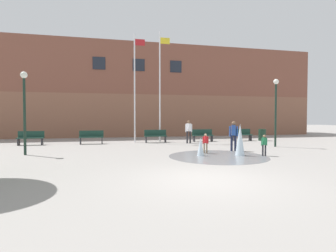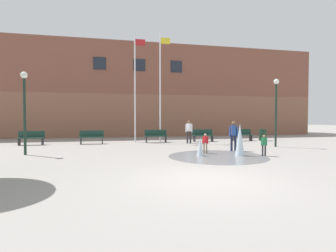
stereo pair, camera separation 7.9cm
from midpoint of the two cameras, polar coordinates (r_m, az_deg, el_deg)
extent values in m
plane|color=gray|center=(7.69, 8.19, -11.57)|extent=(100.00, 100.00, 0.00)
cube|color=brown|center=(27.16, -6.86, 2.20)|extent=(36.00, 6.00, 3.94)
cube|color=brown|center=(27.55, -6.89, 11.35)|extent=(36.00, 6.00, 4.82)
cube|color=#1E232D|center=(24.51, -14.58, 13.08)|extent=(1.10, 0.06, 1.10)
cube|color=#1E232D|center=(24.64, -6.20, 13.07)|extent=(1.10, 0.06, 1.10)
cube|color=#1E232D|center=(25.25, 1.93, 12.80)|extent=(1.10, 0.06, 1.10)
cylinder|color=gray|center=(12.32, 10.92, -6.50)|extent=(4.53, 4.53, 0.01)
cone|color=silver|center=(12.74, 15.53, -2.86)|extent=(0.44, 0.44, 1.51)
cone|color=silver|center=(12.33, 7.22, -4.50)|extent=(0.34, 0.34, 0.85)
cube|color=#28282D|center=(19.40, -29.57, -3.04)|extent=(0.06, 0.40, 0.44)
cube|color=#28282D|center=(19.03, -25.53, -3.07)|extent=(0.06, 0.40, 0.44)
cube|color=#19382D|center=(19.19, -27.58, -2.32)|extent=(1.60, 0.44, 0.05)
cube|color=#19382D|center=(19.36, -27.43, -1.59)|extent=(1.60, 0.04, 0.42)
cube|color=#28282D|center=(18.51, -18.33, -3.12)|extent=(0.06, 0.40, 0.44)
cube|color=#28282D|center=(18.42, -13.99, -3.10)|extent=(0.06, 0.40, 0.44)
cube|color=#19382D|center=(18.44, -16.17, -2.35)|extent=(1.60, 0.44, 0.05)
cube|color=#19382D|center=(18.62, -16.13, -1.59)|extent=(1.60, 0.04, 0.42)
cube|color=#28282D|center=(18.70, -4.62, -2.98)|extent=(0.06, 0.40, 0.44)
cube|color=#28282D|center=(18.94, -0.41, -2.92)|extent=(0.06, 0.40, 0.44)
cube|color=#19382D|center=(18.79, -2.50, -2.21)|extent=(1.60, 0.44, 0.05)
cube|color=#19382D|center=(18.97, -2.61, -1.46)|extent=(1.60, 0.04, 0.42)
cube|color=#28282D|center=(19.50, 5.86, -2.79)|extent=(0.06, 0.40, 0.44)
cube|color=#28282D|center=(19.98, 9.68, -2.69)|extent=(0.06, 0.40, 0.44)
cube|color=#19382D|center=(19.71, 7.79, -2.03)|extent=(1.60, 0.44, 0.05)
cube|color=#19382D|center=(19.89, 7.60, -1.32)|extent=(1.60, 0.04, 0.42)
cube|color=#28282D|center=(20.64, 14.30, -2.58)|extent=(0.06, 0.40, 0.44)
cube|color=#28282D|center=(21.31, 17.66, -2.48)|extent=(0.06, 0.40, 0.44)
cube|color=#19382D|center=(20.95, 16.01, -1.86)|extent=(1.60, 0.44, 0.05)
cube|color=#19382D|center=(21.11, 15.76, -1.19)|extent=(1.60, 0.04, 0.42)
cylinder|color=#89755B|center=(13.18, 8.01, -4.82)|extent=(0.07, 0.07, 0.52)
cylinder|color=#89755B|center=(13.23, 8.57, -4.80)|extent=(0.07, 0.07, 0.52)
cube|color=red|center=(13.17, 8.30, -2.96)|extent=(0.14, 0.22, 0.33)
sphere|color=tan|center=(13.15, 8.30, -1.95)|extent=(0.13, 0.13, 0.13)
cylinder|color=red|center=(13.12, 7.77, -3.12)|extent=(0.05, 0.05, 0.34)
cylinder|color=red|center=(13.22, 8.83, -3.09)|extent=(0.05, 0.05, 0.34)
cylinder|color=#28282D|center=(12.99, 20.07, -5.01)|extent=(0.07, 0.07, 0.52)
cylinder|color=#28282D|center=(13.07, 20.58, -4.97)|extent=(0.07, 0.07, 0.52)
cube|color=#237547|center=(12.99, 20.35, -3.12)|extent=(0.15, 0.22, 0.33)
sphere|color=#997051|center=(12.97, 20.36, -2.09)|extent=(0.13, 0.13, 0.13)
cylinder|color=#237547|center=(12.92, 19.86, -3.29)|extent=(0.05, 0.05, 0.34)
cylinder|color=#237547|center=(13.06, 20.83, -3.24)|extent=(0.05, 0.05, 0.34)
cylinder|color=#1E233D|center=(14.41, 13.82, -3.65)|extent=(0.12, 0.12, 0.84)
cylinder|color=#1E233D|center=(14.51, 14.60, -3.62)|extent=(0.12, 0.12, 0.84)
cube|color=#284C9E|center=(14.41, 14.23, -0.91)|extent=(0.31, 0.39, 0.54)
sphere|color=brown|center=(14.40, 14.24, 0.59)|extent=(0.21, 0.21, 0.21)
cylinder|color=#284C9E|center=(14.32, 13.48, -1.14)|extent=(0.08, 0.08, 0.55)
cylinder|color=#284C9E|center=(14.51, 14.97, -1.11)|extent=(0.08, 0.08, 0.55)
cylinder|color=#28282D|center=(18.27, 4.38, -2.47)|extent=(0.12, 0.12, 0.84)
cylinder|color=#28282D|center=(18.33, 5.03, -2.45)|extent=(0.12, 0.12, 0.84)
cube|color=white|center=(18.26, 4.71, -0.30)|extent=(0.29, 0.38, 0.54)
sphere|color=brown|center=(18.25, 4.71, 0.88)|extent=(0.21, 0.21, 0.21)
cylinder|color=white|center=(18.20, 4.08, -0.48)|extent=(0.08, 0.08, 0.55)
cylinder|color=white|center=(18.33, 5.34, -0.47)|extent=(0.08, 0.08, 0.55)
cylinder|color=silver|center=(19.23, -7.10, 8.19)|extent=(0.10, 0.10, 7.84)
cube|color=#B21E23|center=(19.91, -5.93, 17.65)|extent=(0.70, 0.02, 0.45)
cylinder|color=silver|center=(19.50, -1.61, 8.45)|extent=(0.10, 0.10, 8.07)
cube|color=yellow|center=(20.26, -0.45, 18.06)|extent=(0.70, 0.02, 0.45)
cylinder|color=#192D23|center=(14.23, -28.60, 1.77)|extent=(0.12, 0.12, 3.65)
sphere|color=white|center=(14.37, -28.72, 9.70)|extent=(0.32, 0.32, 0.32)
cylinder|color=#192D23|center=(17.30, 22.56, 2.10)|extent=(0.12, 0.12, 3.82)
sphere|color=white|center=(17.44, 22.64, 8.91)|extent=(0.32, 0.32, 0.32)
cylinder|color=#193323|center=(21.62, 20.01, -1.83)|extent=(0.56, 0.56, 0.90)
camera|label=1|loc=(0.04, -89.85, 0.00)|focal=28.00mm
camera|label=2|loc=(0.04, 90.15, 0.00)|focal=28.00mm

